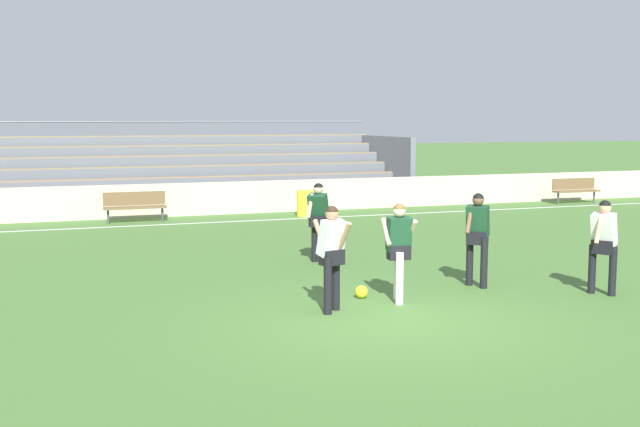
{
  "coord_description": "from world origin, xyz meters",
  "views": [
    {
      "loc": [
        -4.96,
        -10.56,
        3.01
      ],
      "look_at": [
        0.18,
        3.57,
        1.22
      ],
      "focal_mm": 44.35,
      "sensor_mm": 36.0,
      "label": 1
    }
  ],
  "objects_px": {
    "bleacher_stand": "(139,170)",
    "trash_bin": "(305,203)",
    "player_dark_pressing_high": "(318,215)",
    "player_white_overlapping": "(604,239)",
    "soccer_ball": "(361,292)",
    "player_dark_on_ball": "(477,231)",
    "bench_centre_sideline": "(575,188)",
    "bench_near_bin": "(135,204)",
    "player_white_trailing_run": "(332,249)",
    "player_dark_dropping_back": "(399,244)"
  },
  "relations": [
    {
      "from": "bench_centre_sideline",
      "to": "trash_bin",
      "type": "xyz_separation_m",
      "value": [
        -10.39,
        -0.27,
        -0.14
      ]
    },
    {
      "from": "player_dark_pressing_high",
      "to": "soccer_ball",
      "type": "height_order",
      "value": "player_dark_pressing_high"
    },
    {
      "from": "trash_bin",
      "to": "player_dark_dropping_back",
      "type": "distance_m",
      "value": 11.85
    },
    {
      "from": "trash_bin",
      "to": "player_dark_pressing_high",
      "type": "height_order",
      "value": "player_dark_pressing_high"
    },
    {
      "from": "trash_bin",
      "to": "player_dark_pressing_high",
      "type": "distance_m",
      "value": 8.12
    },
    {
      "from": "player_white_overlapping",
      "to": "player_dark_pressing_high",
      "type": "relative_size",
      "value": 0.97
    },
    {
      "from": "player_white_trailing_run",
      "to": "player_dark_dropping_back",
      "type": "relative_size",
      "value": 1.02
    },
    {
      "from": "player_white_trailing_run",
      "to": "player_dark_on_ball",
      "type": "xyz_separation_m",
      "value": [
        3.14,
        0.87,
        0.01
      ]
    },
    {
      "from": "player_white_overlapping",
      "to": "player_dark_on_ball",
      "type": "bearing_deg",
      "value": 142.68
    },
    {
      "from": "bleacher_stand",
      "to": "trash_bin",
      "type": "xyz_separation_m",
      "value": [
        4.49,
        -4.62,
        -0.86
      ]
    },
    {
      "from": "player_white_trailing_run",
      "to": "player_dark_dropping_back",
      "type": "xyz_separation_m",
      "value": [
        1.28,
        0.26,
        -0.03
      ]
    },
    {
      "from": "soccer_ball",
      "to": "bench_near_bin",
      "type": "bearing_deg",
      "value": 101.8
    },
    {
      "from": "bleacher_stand",
      "to": "trash_bin",
      "type": "distance_m",
      "value": 6.5
    },
    {
      "from": "bench_centre_sideline",
      "to": "soccer_ball",
      "type": "bearing_deg",
      "value": -139.18
    },
    {
      "from": "player_dark_pressing_high",
      "to": "soccer_ball",
      "type": "relative_size",
      "value": 7.69
    },
    {
      "from": "bench_centre_sideline",
      "to": "player_dark_on_ball",
      "type": "relative_size",
      "value": 1.06
    },
    {
      "from": "player_dark_dropping_back",
      "to": "player_dark_pressing_high",
      "type": "relative_size",
      "value": 0.97
    },
    {
      "from": "player_white_trailing_run",
      "to": "bench_centre_sideline",
      "type": "bearing_deg",
      "value": 40.88
    },
    {
      "from": "bleacher_stand",
      "to": "player_dark_dropping_back",
      "type": "distance_m",
      "value": 16.37
    },
    {
      "from": "player_dark_pressing_high",
      "to": "bench_near_bin",
      "type": "bearing_deg",
      "value": 109.43
    },
    {
      "from": "trash_bin",
      "to": "player_white_overlapping",
      "type": "bearing_deg",
      "value": -84.34
    },
    {
      "from": "bleacher_stand",
      "to": "bench_centre_sideline",
      "type": "relative_size",
      "value": 10.49
    },
    {
      "from": "player_dark_pressing_high",
      "to": "bench_centre_sideline",
      "type": "bearing_deg",
      "value": 32.16
    },
    {
      "from": "bleacher_stand",
      "to": "player_white_overlapping",
      "type": "height_order",
      "value": "bleacher_stand"
    },
    {
      "from": "player_white_trailing_run",
      "to": "player_dark_on_ball",
      "type": "bearing_deg",
      "value": 15.58
    },
    {
      "from": "player_dark_on_ball",
      "to": "player_dark_pressing_high",
      "type": "height_order",
      "value": "player_dark_on_ball"
    },
    {
      "from": "bench_near_bin",
      "to": "player_dark_pressing_high",
      "type": "relative_size",
      "value": 1.06
    },
    {
      "from": "bench_near_bin",
      "to": "player_white_overlapping",
      "type": "xyz_separation_m",
      "value": [
        6.4,
        -12.55,
        0.43
      ]
    },
    {
      "from": "bench_centre_sideline",
      "to": "soccer_ball",
      "type": "relative_size",
      "value": 8.18
    },
    {
      "from": "bench_centre_sideline",
      "to": "player_white_overlapping",
      "type": "height_order",
      "value": "player_white_overlapping"
    },
    {
      "from": "bench_centre_sideline",
      "to": "player_dark_pressing_high",
      "type": "xyz_separation_m",
      "value": [
        -12.75,
        -8.01,
        0.46
      ]
    },
    {
      "from": "player_dark_dropping_back",
      "to": "player_dark_pressing_high",
      "type": "height_order",
      "value": "player_dark_pressing_high"
    },
    {
      "from": "soccer_ball",
      "to": "player_dark_on_ball",
      "type": "bearing_deg",
      "value": 3.52
    },
    {
      "from": "player_white_overlapping",
      "to": "soccer_ball",
      "type": "bearing_deg",
      "value": 163.98
    },
    {
      "from": "player_white_overlapping",
      "to": "soccer_ball",
      "type": "distance_m",
      "value": 4.27
    },
    {
      "from": "bench_near_bin",
      "to": "player_white_trailing_run",
      "type": "height_order",
      "value": "player_white_trailing_run"
    },
    {
      "from": "bench_near_bin",
      "to": "bench_centre_sideline",
      "type": "bearing_deg",
      "value": 0.0
    },
    {
      "from": "player_dark_dropping_back",
      "to": "trash_bin",
      "type": "bearing_deg",
      "value": 78.59
    },
    {
      "from": "player_dark_dropping_back",
      "to": "player_dark_on_ball",
      "type": "xyz_separation_m",
      "value": [
        1.86,
        0.62,
        0.04
      ]
    },
    {
      "from": "player_white_trailing_run",
      "to": "bleacher_stand",
      "type": "bearing_deg",
      "value": 93.02
    },
    {
      "from": "player_white_overlapping",
      "to": "player_dark_on_ball",
      "type": "height_order",
      "value": "player_dark_on_ball"
    },
    {
      "from": "soccer_ball",
      "to": "bleacher_stand",
      "type": "bearing_deg",
      "value": 96.12
    },
    {
      "from": "bench_centre_sideline",
      "to": "player_white_trailing_run",
      "type": "distance_m",
      "value": 18.54
    },
    {
      "from": "bench_centre_sideline",
      "to": "player_white_overlapping",
      "type": "bearing_deg",
      "value": -126.17
    },
    {
      "from": "trash_bin",
      "to": "player_dark_dropping_back",
      "type": "bearing_deg",
      "value": -101.41
    },
    {
      "from": "player_dark_pressing_high",
      "to": "soccer_ball",
      "type": "bearing_deg",
      "value": -97.54
    },
    {
      "from": "bench_near_bin",
      "to": "player_white_overlapping",
      "type": "distance_m",
      "value": 14.1
    },
    {
      "from": "player_white_overlapping",
      "to": "player_dark_on_ball",
      "type": "distance_m",
      "value": 2.14
    },
    {
      "from": "player_dark_pressing_high",
      "to": "bleacher_stand",
      "type": "bearing_deg",
      "value": 99.8
    },
    {
      "from": "bench_near_bin",
      "to": "soccer_ball",
      "type": "distance_m",
      "value": 11.65
    }
  ]
}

